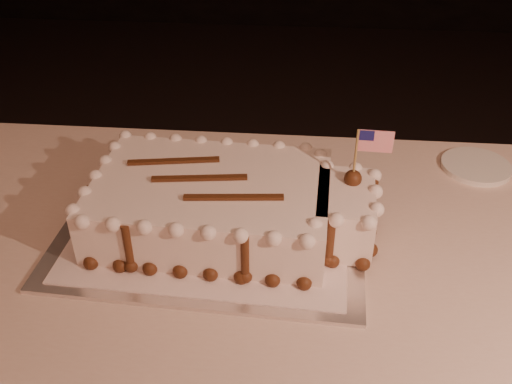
# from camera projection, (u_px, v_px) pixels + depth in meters

# --- Properties ---
(banquet_table) EXTENTS (2.40, 0.80, 0.75)m
(banquet_table) POSITION_uv_depth(u_px,v_px,m) (358.00, 381.00, 1.23)
(banquet_table) COLOR beige
(banquet_table) RESTS_ON ground
(cake_board) EXTENTS (0.57, 0.44, 0.01)m
(cake_board) POSITION_uv_depth(u_px,v_px,m) (213.00, 227.00, 1.06)
(cake_board) COLOR silver
(cake_board) RESTS_ON banquet_table
(doily) EXTENTS (0.51, 0.40, 0.00)m
(doily) POSITION_uv_depth(u_px,v_px,m) (213.00, 225.00, 1.06)
(doily) COLOR white
(doily) RESTS_ON cake_board
(sheet_cake) EXTENTS (0.53, 0.32, 0.21)m
(sheet_cake) POSITION_uv_depth(u_px,v_px,m) (228.00, 205.00, 1.02)
(sheet_cake) COLOR white
(sheet_cake) RESTS_ON doily
(side_plate) EXTENTS (0.15, 0.15, 0.01)m
(side_plate) POSITION_uv_depth(u_px,v_px,m) (476.00, 166.00, 1.23)
(side_plate) COLOR white
(side_plate) RESTS_ON banquet_table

